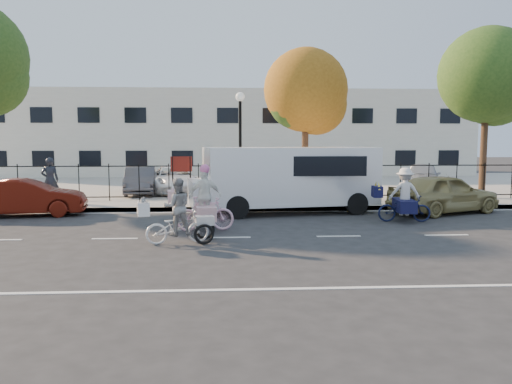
{
  "coord_description": "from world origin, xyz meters",
  "views": [
    {
      "loc": [
        0.01,
        -13.18,
        2.61
      ],
      "look_at": [
        0.82,
        1.2,
        1.1
      ],
      "focal_mm": 35.0,
      "sensor_mm": 36.0,
      "label": 1
    }
  ],
  "objects": [
    {
      "name": "bull_bike",
      "position": [
        5.59,
        2.29,
        0.69
      ],
      "size": [
        1.89,
        1.31,
        1.73
      ],
      "rotation": [
        0.0,
        0.0,
        1.46
      ],
      "color": "#101535",
      "rests_on": "ground"
    },
    {
      "name": "ground",
      "position": [
        0.0,
        0.0,
        0.0
      ],
      "size": [
        120.0,
        120.0,
        0.0
      ],
      "primitive_type": "plane",
      "color": "#333334"
    },
    {
      "name": "building",
      "position": [
        0.0,
        25.0,
        3.0
      ],
      "size": [
        34.0,
        10.0,
        6.0
      ],
      "primitive_type": "cube",
      "color": "silver",
      "rests_on": "ground"
    },
    {
      "name": "sidewalk",
      "position": [
        0.0,
        6.1,
        0.07
      ],
      "size": [
        60.0,
        2.2,
        0.15
      ],
      "primitive_type": "cube",
      "color": "#A8A399",
      "rests_on": "ground"
    },
    {
      "name": "road_markings",
      "position": [
        0.0,
        0.0,
        0.01
      ],
      "size": [
        60.0,
        9.52,
        0.01
      ],
      "primitive_type": null,
      "color": "silver",
      "rests_on": "ground"
    },
    {
      "name": "lamppost",
      "position": [
        0.5,
        6.8,
        3.11
      ],
      "size": [
        0.36,
        0.36,
        4.33
      ],
      "color": "black",
      "rests_on": "sidewalk"
    },
    {
      "name": "pedestrian",
      "position": [
        -6.98,
        6.75,
        1.04
      ],
      "size": [
        0.76,
        0.63,
        1.78
      ],
      "primitive_type": "imported",
      "rotation": [
        0.0,
        0.0,
        3.5
      ],
      "color": "black",
      "rests_on": "sidewalk"
    },
    {
      "name": "lot_car_c",
      "position": [
        -3.99,
        9.69,
        0.76
      ],
      "size": [
        1.72,
        3.83,
        1.22
      ],
      "primitive_type": "imported",
      "rotation": [
        0.0,
        0.0,
        0.12
      ],
      "color": "#4A4B52",
      "rests_on": "parking_lot"
    },
    {
      "name": "unicorn_bike",
      "position": [
        -0.69,
        1.05,
        0.71
      ],
      "size": [
        1.93,
        1.36,
        1.92
      ],
      "rotation": [
        0.0,
        0.0,
        1.69
      ],
      "color": "#FABED4",
      "rests_on": "ground"
    },
    {
      "name": "white_van",
      "position": [
        2.11,
        4.5,
        1.29
      ],
      "size": [
        6.89,
        3.18,
        2.34
      ],
      "rotation": [
        0.0,
        0.0,
        0.16
      ],
      "color": "white",
      "rests_on": "ground"
    },
    {
      "name": "red_sedan",
      "position": [
        -6.89,
        4.19,
        0.64
      ],
      "size": [
        4.03,
        1.97,
        1.27
      ],
      "primitive_type": "imported",
      "rotation": [
        0.0,
        0.0,
        1.74
      ],
      "color": "#511209",
      "rests_on": "ground"
    },
    {
      "name": "lot_car_d",
      "position": [
        9.45,
        10.5,
        0.83
      ],
      "size": [
        2.93,
        4.29,
        1.36
      ],
      "primitive_type": "imported",
      "rotation": [
        0.0,
        0.0,
        -0.37
      ],
      "color": "#A8A9B0",
      "rests_on": "parking_lot"
    },
    {
      "name": "iron_fence",
      "position": [
        0.0,
        7.2,
        0.9
      ],
      "size": [
        58.0,
        0.06,
        1.5
      ],
      "primitive_type": null,
      "color": "black",
      "rests_on": "sidewalk"
    },
    {
      "name": "zebra_trike",
      "position": [
        -1.27,
        -0.68,
        0.64
      ],
      "size": [
        1.94,
        1.06,
        1.66
      ],
      "rotation": [
        0.0,
        0.0,
        1.81
      ],
      "color": "white",
      "rests_on": "ground"
    },
    {
      "name": "tree_east",
      "position": [
        10.94,
        7.43,
        5.09
      ],
      "size": [
        3.97,
        3.97,
        7.28
      ],
      "color": "#442D1D",
      "rests_on": "ground"
    },
    {
      "name": "street_sign",
      "position": [
        -1.85,
        6.8,
        1.42
      ],
      "size": [
        0.85,
        0.06,
        1.8
      ],
      "color": "black",
      "rests_on": "sidewalk"
    },
    {
      "name": "tree_mid",
      "position": [
        3.42,
        7.93,
        4.51
      ],
      "size": [
        3.55,
        3.51,
        6.44
      ],
      "color": "#442D1D",
      "rests_on": "ground"
    },
    {
      "name": "curb",
      "position": [
        0.0,
        5.05,
        0.07
      ],
      "size": [
        60.0,
        0.1,
        0.15
      ],
      "primitive_type": "cube",
      "color": "#A8A399",
      "rests_on": "ground"
    },
    {
      "name": "gold_sedan",
      "position": [
        7.65,
        4.01,
        0.71
      ],
      "size": [
        4.51,
        3.12,
        1.42
      ],
      "primitive_type": "imported",
      "rotation": [
        0.0,
        0.0,
        1.95
      ],
      "color": "#9F9056",
      "rests_on": "ground"
    },
    {
      "name": "parking_lot",
      "position": [
        0.0,
        15.0,
        0.07
      ],
      "size": [
        60.0,
        15.6,
        0.15
      ],
      "primitive_type": "cube",
      "color": "#A8A399",
      "rests_on": "ground"
    },
    {
      "name": "lot_car_b",
      "position": [
        -2.51,
        10.18,
        0.77
      ],
      "size": [
        2.95,
        4.78,
        1.24
      ],
      "primitive_type": "imported",
      "rotation": [
        0.0,
        0.0,
        0.22
      ],
      "color": "white",
      "rests_on": "parking_lot"
    }
  ]
}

